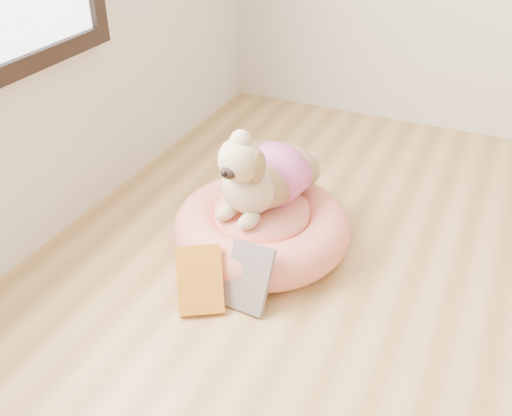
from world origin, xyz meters
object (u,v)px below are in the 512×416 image
at_px(book_white, 248,277).
at_px(dog, 264,161).
at_px(pet_bed, 262,228).
at_px(book_yellow, 200,280).

bearing_deg(book_white, dog, 108.79).
relative_size(dog, book_white, 2.12).
bearing_deg(book_white, pet_bed, 108.91).
bearing_deg(book_yellow, pet_bed, 50.62).
xyz_separation_m(book_yellow, book_white, (0.14, 0.07, 0.01)).
height_order(pet_bed, dog, dog).
bearing_deg(book_yellow, dog, 52.67).
height_order(dog, book_yellow, dog).
relative_size(pet_bed, dog, 1.38).
height_order(pet_bed, book_yellow, book_yellow).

